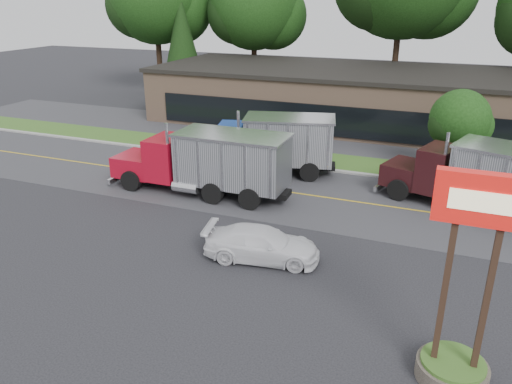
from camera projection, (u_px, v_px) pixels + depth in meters
The scene contains 16 objects.
ground at pixel (166, 264), 19.41m from camera, with size 140.00×140.00×0.00m, color #35353A.
road at pixel (253, 187), 27.18m from camera, with size 60.00×8.00×0.02m, color #4A4A4F.
center_line at pixel (253, 187), 27.18m from camera, with size 60.00×0.12×0.01m, color gold.
curb at pixel (278, 165), 30.81m from camera, with size 60.00×0.30×0.12m, color #9E9E99.
grass_verge at pixel (288, 157), 32.36m from camera, with size 60.00×3.40×0.03m, color #3F6422.
far_parking at pixel (309, 138), 36.68m from camera, with size 60.00×7.00×0.02m, color #4A4A4F.
strip_mall at pixel (354, 98), 40.44m from camera, with size 32.00×12.00×4.00m, color #A47E64.
bilo_sign at pixel (461, 316), 12.88m from camera, with size 2.20×1.90×5.95m.
tree_far_a at pixel (157, 1), 50.59m from camera, with size 10.16×9.56×14.49m.
tree_far_b at pixel (256, 9), 49.14m from camera, with size 9.36×8.81×13.35m.
evergreen_left at pixel (182, 41), 48.79m from camera, with size 4.44×4.44×10.10m.
tree_verge at pixel (460, 122), 27.77m from camera, with size 3.50×3.30×5.00m.
dump_truck_red at pixel (209, 161), 25.63m from camera, with size 9.74×2.68×3.36m.
dump_truck_blue at pixel (269, 143), 28.74m from camera, with size 8.88×4.49×3.36m.
dump_truck_maroon at pixel (483, 176), 23.50m from camera, with size 8.75×4.90×3.36m.
rally_car at pixel (262, 244), 19.56m from camera, with size 1.84×4.54×1.32m, color white.
Camera 1 is at (9.57, -14.50, 9.75)m, focal length 35.00 mm.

